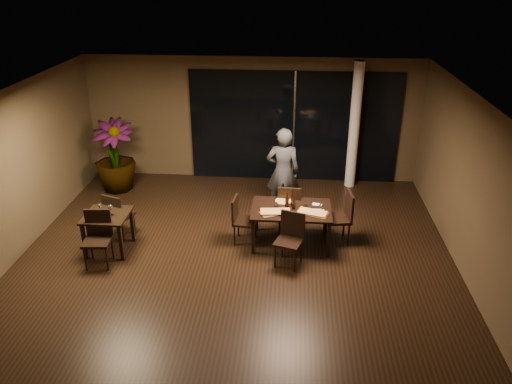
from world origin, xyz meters
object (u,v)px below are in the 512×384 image
object	(u,v)px
bottle_a	(287,200)
chair_main_far	(290,205)
diner	(283,172)
chair_main_near	(290,236)
chair_side_far	(117,214)
potted_plant	(114,156)
bottle_c	(293,198)
chair_main_right	(342,215)
bottle_b	(294,202)
side_table	(107,220)
chair_side_near	(98,235)
main_table	(291,212)
chair_main_left	(241,217)

from	to	relation	value
bottle_a	chair_main_far	bearing A→B (deg)	83.88
chair_main_far	diner	bearing A→B (deg)	-72.95
chair_main_near	chair_side_far	distance (m)	3.44
potted_plant	bottle_c	size ratio (longest dim) A/B	5.02
chair_main_right	chair_main_far	bearing A→B (deg)	-118.30
chair_main_near	bottle_b	xyz separation A→B (m)	(0.04, 0.66, 0.35)
chair_main_right	bottle_a	bearing A→B (deg)	-91.91
side_table	potted_plant	world-z (taller)	potted_plant
potted_plant	bottle_b	bearing A→B (deg)	-27.85
chair_side_near	potted_plant	world-z (taller)	potted_plant
chair_side_far	potted_plant	size ratio (longest dim) A/B	0.56
bottle_a	main_table	bearing A→B (deg)	-18.02
chair_main_near	bottle_b	distance (m)	0.75
diner	bottle_b	distance (m)	1.31
main_table	chair_main_near	xyz separation A→B (m)	(-0.00, -0.67, -0.13)
chair_main_left	chair_main_right	size ratio (longest dim) A/B	0.90
chair_main_left	bottle_c	distance (m)	1.07
main_table	bottle_a	xyz separation A→B (m)	(-0.09, 0.03, 0.23)
side_table	diner	distance (m)	3.67
bottle_a	bottle_b	world-z (taller)	bottle_a
chair_main_near	potted_plant	world-z (taller)	potted_plant
side_table	chair_main_left	world-z (taller)	chair_main_left
diner	bottle_c	xyz separation A→B (m)	(0.22, -1.16, -0.04)
chair_main_left	chair_main_right	xyz separation A→B (m)	(1.94, 0.16, 0.06)
chair_main_far	bottle_c	distance (m)	0.54
chair_main_right	chair_side_near	world-z (taller)	chair_main_right
bottle_b	chair_side_near	bearing A→B (deg)	-165.26
main_table	bottle_c	distance (m)	0.27
diner	side_table	bearing A→B (deg)	28.51
chair_side_far	chair_main_far	bearing A→B (deg)	-150.72
chair_main_near	bottle_c	size ratio (longest dim) A/B	2.88
main_table	chair_main_near	world-z (taller)	chair_main_near
main_table	chair_main_far	xyz separation A→B (m)	(-0.04, 0.52, -0.12)
main_table	chair_side_near	world-z (taller)	chair_side_near
chair_main_left	bottle_c	bearing A→B (deg)	-76.97
chair_main_near	diner	size ratio (longest dim) A/B	0.51
chair_side_near	bottle_b	world-z (taller)	bottle_b
main_table	bottle_a	world-z (taller)	bottle_a
chair_main_right	bottle_b	size ratio (longest dim) A/B	3.74
bottle_a	bottle_b	bearing A→B (deg)	-18.07
chair_side_near	chair_main_near	bearing A→B (deg)	-0.70
main_table	chair_main_right	distance (m)	0.99
chair_main_far	chair_main_right	xyz separation A→B (m)	(1.01, -0.36, 0.02)
bottle_c	chair_main_right	bearing A→B (deg)	2.46
chair_main_right	bottle_a	xyz separation A→B (m)	(-1.06, -0.13, 0.33)
side_table	bottle_b	bearing A→B (deg)	8.06
chair_main_near	chair_main_left	size ratio (longest dim) A/B	1.04
chair_main_near	chair_side_near	bearing A→B (deg)	-157.22
chair_main_right	side_table	bearing A→B (deg)	-90.23
side_table	chair_side_far	size ratio (longest dim) A/B	0.85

